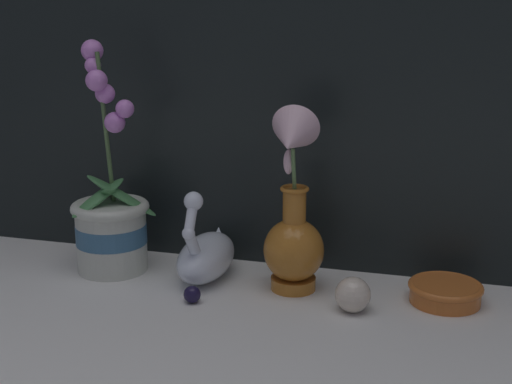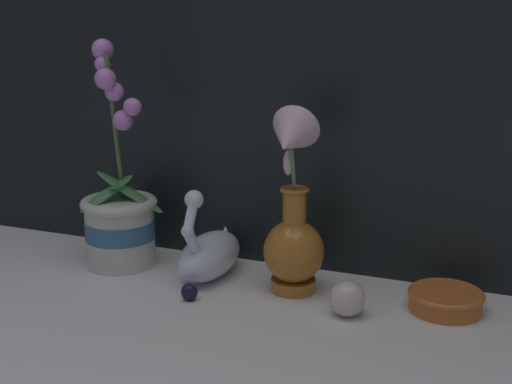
# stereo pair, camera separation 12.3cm
# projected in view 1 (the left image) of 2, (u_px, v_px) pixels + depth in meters

# --- Properties ---
(ground_plane) EXTENTS (2.80, 2.80, 0.00)m
(ground_plane) POSITION_uv_depth(u_px,v_px,m) (255.00, 322.00, 1.15)
(ground_plane) COLOR silver
(orchid_potted_plant) EXTENTS (0.17, 0.16, 0.44)m
(orchid_potted_plant) POSITION_uv_depth(u_px,v_px,m) (111.00, 220.00, 1.35)
(orchid_potted_plant) COLOR beige
(orchid_potted_plant) RESTS_ON ground_plane
(swan_figurine) EXTENTS (0.09, 0.20, 0.18)m
(swan_figurine) POSITION_uv_depth(u_px,v_px,m) (206.00, 254.00, 1.32)
(swan_figurine) COLOR silver
(swan_figurine) RESTS_ON ground_plane
(blue_vase) EXTENTS (0.11, 0.13, 0.33)m
(blue_vase) POSITION_uv_depth(u_px,v_px,m) (293.00, 224.00, 1.24)
(blue_vase) COLOR #B26B23
(blue_vase) RESTS_ON ground_plane
(glass_sphere) EXTENTS (0.06, 0.06, 0.06)m
(glass_sphere) POSITION_uv_depth(u_px,v_px,m) (353.00, 295.00, 1.18)
(glass_sphere) COLOR beige
(glass_sphere) RESTS_ON ground_plane
(amber_dish) EXTENTS (0.13, 0.13, 0.04)m
(amber_dish) POSITION_uv_depth(u_px,v_px,m) (445.00, 291.00, 1.22)
(amber_dish) COLOR #C66628
(amber_dish) RESTS_ON ground_plane
(glass_bauble) EXTENTS (0.03, 0.03, 0.03)m
(glass_bauble) POSITION_uv_depth(u_px,v_px,m) (192.00, 294.00, 1.22)
(glass_bauble) COLOR #191433
(glass_bauble) RESTS_ON ground_plane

